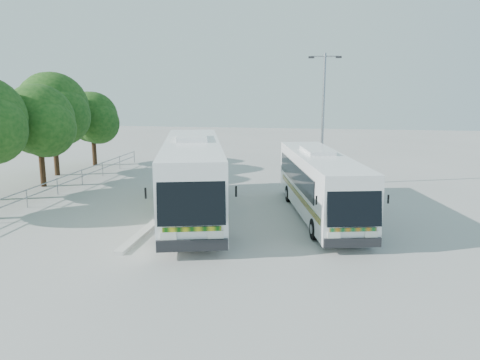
% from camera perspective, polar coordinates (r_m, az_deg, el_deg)
% --- Properties ---
extents(ground, '(100.00, 100.00, 0.00)m').
position_cam_1_polar(ground, '(23.37, -3.49, -4.37)').
color(ground, '#A0A09B').
rests_on(ground, ground).
extents(kerb_divider, '(0.40, 16.00, 0.15)m').
position_cam_1_polar(kerb_divider, '(25.79, -7.52, -2.77)').
color(kerb_divider, '#B2B2AD').
rests_on(kerb_divider, ground).
extents(railing, '(0.06, 22.00, 1.00)m').
position_cam_1_polar(railing, '(30.47, -20.46, 0.07)').
color(railing, gray).
rests_on(railing, ground).
extents(tree_far_c, '(4.97, 4.69, 6.49)m').
position_cam_1_polar(tree_far_c, '(32.06, -23.26, 6.75)').
color(tree_far_c, '#382314').
rests_on(tree_far_c, ground).
extents(tree_far_d, '(5.62, 5.30, 7.33)m').
position_cam_1_polar(tree_far_d, '(35.80, -21.79, 8.14)').
color(tree_far_d, '#382314').
rests_on(tree_far_d, ground).
extents(tree_far_e, '(4.54, 4.28, 5.92)m').
position_cam_1_polar(tree_far_e, '(39.47, -17.49, 7.30)').
color(tree_far_e, '#382314').
rests_on(tree_far_e, ground).
extents(coach_main, '(5.85, 13.41, 3.66)m').
position_cam_1_polar(coach_main, '(23.34, -5.82, 0.62)').
color(coach_main, white).
rests_on(coach_main, ground).
extents(coach_adjacent, '(4.60, 11.28, 3.07)m').
position_cam_1_polar(coach_adjacent, '(23.16, 9.77, -0.37)').
color(coach_adjacent, white).
rests_on(coach_adjacent, ground).
extents(lamppost, '(2.04, 0.24, 8.36)m').
position_cam_1_polar(lamppost, '(30.43, 10.08, 7.96)').
color(lamppost, '#919499').
rests_on(lamppost, ground).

